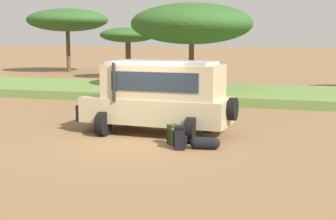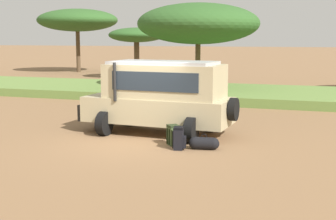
{
  "view_description": "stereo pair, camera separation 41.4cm",
  "coord_description": "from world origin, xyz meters",
  "px_view_note": "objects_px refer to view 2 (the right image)",
  "views": [
    {
      "loc": [
        4.99,
        -13.1,
        3.2
      ],
      "look_at": [
        0.8,
        0.48,
        1.0
      ],
      "focal_mm": 50.0,
      "sensor_mm": 36.0,
      "label": 1
    },
    {
      "loc": [
        5.38,
        -12.98,
        3.2
      ],
      "look_at": [
        0.8,
        0.48,
        1.0
      ],
      "focal_mm": 50.0,
      "sensor_mm": 36.0,
      "label": 2
    }
  ],
  "objects_px": {
    "acacia_tree_far_left": "(77,20)",
    "acacia_tree_centre_back": "(198,24)",
    "acacia_tree_left_mid": "(137,36)",
    "backpack_cluster_center": "(174,135)",
    "safari_vehicle": "(161,96)",
    "backpack_beside_front_wheel": "(179,139)",
    "duffel_bag_low_black_case": "(204,143)"
  },
  "relations": [
    {
      "from": "safari_vehicle",
      "to": "acacia_tree_centre_back",
      "type": "relative_size",
      "value": 0.79
    },
    {
      "from": "backpack_cluster_center",
      "to": "acacia_tree_left_mid",
      "type": "xyz_separation_m",
      "value": [
        -10.08,
        21.39,
        3.08
      ]
    },
    {
      "from": "backpack_cluster_center",
      "to": "acacia_tree_centre_back",
      "type": "height_order",
      "value": "acacia_tree_centre_back"
    },
    {
      "from": "acacia_tree_far_left",
      "to": "acacia_tree_centre_back",
      "type": "distance_m",
      "value": 20.48
    },
    {
      "from": "duffel_bag_low_black_case",
      "to": "acacia_tree_left_mid",
      "type": "xyz_separation_m",
      "value": [
        -11.09,
        21.64,
        3.2
      ]
    },
    {
      "from": "backpack_beside_front_wheel",
      "to": "acacia_tree_far_left",
      "type": "bearing_deg",
      "value": 124.56
    },
    {
      "from": "safari_vehicle",
      "to": "acacia_tree_far_left",
      "type": "xyz_separation_m",
      "value": [
        -17.1,
        24.68,
        3.52
      ]
    },
    {
      "from": "acacia_tree_far_left",
      "to": "acacia_tree_centre_back",
      "type": "height_order",
      "value": "acacia_tree_far_left"
    },
    {
      "from": "backpack_cluster_center",
      "to": "duffel_bag_low_black_case",
      "type": "xyz_separation_m",
      "value": [
        1.01,
        -0.25,
        -0.12
      ]
    },
    {
      "from": "duffel_bag_low_black_case",
      "to": "acacia_tree_far_left",
      "type": "distance_m",
      "value": 32.88
    },
    {
      "from": "safari_vehicle",
      "to": "acacia_tree_left_mid",
      "type": "xyz_separation_m",
      "value": [
        -9.15,
        19.92,
        2.08
      ]
    },
    {
      "from": "acacia_tree_left_mid",
      "to": "acacia_tree_centre_back",
      "type": "relative_size",
      "value": 0.65
    },
    {
      "from": "backpack_cluster_center",
      "to": "acacia_tree_left_mid",
      "type": "distance_m",
      "value": 23.85
    },
    {
      "from": "acacia_tree_left_mid",
      "to": "acacia_tree_far_left",
      "type": "bearing_deg",
      "value": 149.06
    },
    {
      "from": "backpack_cluster_center",
      "to": "acacia_tree_far_left",
      "type": "xyz_separation_m",
      "value": [
        -18.03,
        26.16,
        4.51
      ]
    },
    {
      "from": "backpack_beside_front_wheel",
      "to": "acacia_tree_far_left",
      "type": "xyz_separation_m",
      "value": [
        -18.35,
        26.63,
        4.49
      ]
    },
    {
      "from": "backpack_cluster_center",
      "to": "duffel_bag_low_black_case",
      "type": "bearing_deg",
      "value": -13.88
    },
    {
      "from": "backpack_cluster_center",
      "to": "safari_vehicle",
      "type": "bearing_deg",
      "value": 122.23
    },
    {
      "from": "safari_vehicle",
      "to": "duffel_bag_low_black_case",
      "type": "bearing_deg",
      "value": -41.68
    },
    {
      "from": "duffel_bag_low_black_case",
      "to": "backpack_cluster_center",
      "type": "bearing_deg",
      "value": 166.12
    },
    {
      "from": "backpack_cluster_center",
      "to": "acacia_tree_far_left",
      "type": "relative_size",
      "value": 0.08
    },
    {
      "from": "backpack_cluster_center",
      "to": "acacia_tree_centre_back",
      "type": "bearing_deg",
      "value": 102.02
    },
    {
      "from": "backpack_beside_front_wheel",
      "to": "acacia_tree_left_mid",
      "type": "xyz_separation_m",
      "value": [
        -10.4,
        21.87,
        3.06
      ]
    },
    {
      "from": "acacia_tree_centre_back",
      "to": "backpack_cluster_center",
      "type": "bearing_deg",
      "value": -77.98
    },
    {
      "from": "safari_vehicle",
      "to": "backpack_beside_front_wheel",
      "type": "distance_m",
      "value": 2.52
    },
    {
      "from": "backpack_cluster_center",
      "to": "duffel_bag_low_black_case",
      "type": "distance_m",
      "value": 1.04
    },
    {
      "from": "acacia_tree_far_left",
      "to": "acacia_tree_left_mid",
      "type": "xyz_separation_m",
      "value": [
        7.94,
        -4.76,
        -1.43
      ]
    },
    {
      "from": "backpack_cluster_center",
      "to": "duffel_bag_low_black_case",
      "type": "relative_size",
      "value": 0.7
    },
    {
      "from": "backpack_beside_front_wheel",
      "to": "backpack_cluster_center",
      "type": "relative_size",
      "value": 1.07
    },
    {
      "from": "duffel_bag_low_black_case",
      "to": "acacia_tree_left_mid",
      "type": "bearing_deg",
      "value": 117.13
    },
    {
      "from": "backpack_cluster_center",
      "to": "acacia_tree_far_left",
      "type": "bearing_deg",
      "value": 124.58
    },
    {
      "from": "safari_vehicle",
      "to": "acacia_tree_left_mid",
      "type": "height_order",
      "value": "acacia_tree_left_mid"
    }
  ]
}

